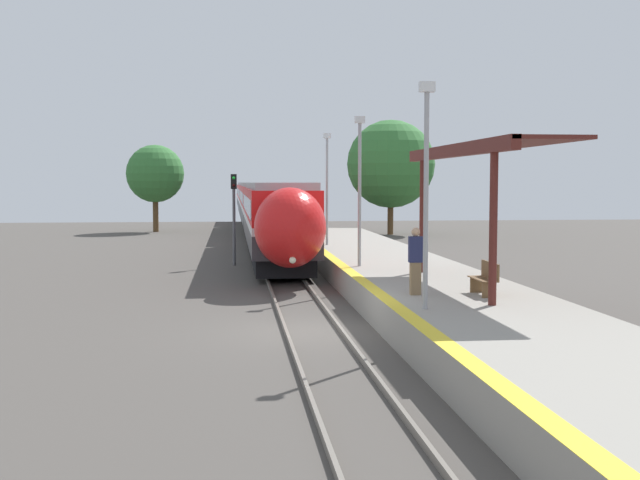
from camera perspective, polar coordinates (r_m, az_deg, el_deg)
ground_plane at (r=21.21m, az=-0.54°, el=-6.54°), size 120.00×120.00×0.00m
rail_left at (r=21.14m, az=-2.49°, el=-6.38°), size 0.08×90.00×0.15m
rail_right at (r=21.28m, az=1.40°, el=-6.30°), size 0.08×90.00×0.15m
train at (r=71.52m, az=-4.62°, el=2.75°), size 2.74×88.37×3.92m
platform_right at (r=21.90m, az=10.07°, el=-5.05°), size 4.70×64.00×0.92m
platform_bench at (r=21.88m, az=11.70°, el=-2.65°), size 0.44×1.40×0.89m
person_waiting at (r=21.58m, az=6.81°, el=-1.39°), size 0.36×0.24×1.81m
railway_signal at (r=37.98m, az=-6.14°, el=2.16°), size 0.28×0.28×4.32m
lamppost_near at (r=19.08m, az=7.56°, el=4.26°), size 0.36×0.20×5.36m
lamppost_mid at (r=28.78m, az=2.84°, el=4.23°), size 0.36×0.20×5.36m
lamppost_far at (r=38.58m, az=0.50°, el=4.20°), size 0.36×0.20×5.36m
station_canopy at (r=23.62m, az=10.78°, el=5.97°), size 2.02×10.31×4.10m
background_tree_left at (r=64.97m, az=-11.65°, el=4.63°), size 4.56×4.56×6.90m
background_tree_right at (r=60.62m, az=5.05°, el=5.40°), size 6.61×6.61×8.62m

